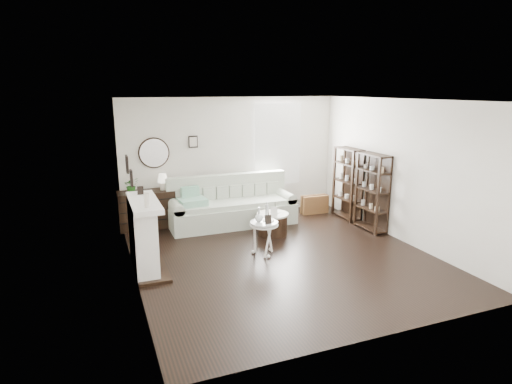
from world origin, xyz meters
name	(u,v)px	position (x,y,z in m)	size (l,w,h in m)	color
room	(263,145)	(0.73, 2.70, 1.60)	(5.50, 5.50, 5.50)	black
fireplace	(144,237)	(-2.32, 0.30, 0.54)	(0.50, 1.40, 1.84)	white
shelf_unit_far	(348,183)	(2.33, 1.55, 0.80)	(0.30, 0.80, 1.60)	black
shelf_unit_near	(372,192)	(2.33, 0.65, 0.80)	(0.30, 0.80, 1.60)	black
sofa	(231,208)	(-0.25, 2.08, 0.35)	(2.70, 0.93, 1.05)	#A8B09D
quilt	(192,202)	(-1.13, 1.95, 0.61)	(0.55, 0.45, 0.14)	#279064
suitcase	(315,204)	(1.83, 2.14, 0.21)	(0.64, 0.21, 0.43)	brown
dresser	(148,209)	(-1.98, 2.47, 0.40)	(1.19, 0.51, 0.79)	black
table_lamp	(163,182)	(-1.64, 2.47, 0.97)	(0.22, 0.22, 0.35)	beige
potted_plant	(131,185)	(-2.28, 2.42, 0.95)	(0.29, 0.25, 0.32)	#205819
drum_table	(273,224)	(0.30, 1.09, 0.23)	(0.64, 0.64, 0.45)	black
pedestal_table	(264,225)	(-0.27, 0.17, 0.55)	(0.50, 0.50, 0.61)	silver
eiffel_drum	(275,208)	(0.37, 1.14, 0.54)	(0.11, 0.11, 0.20)	black
bottle_drum	(267,209)	(0.14, 1.02, 0.58)	(0.06, 0.06, 0.27)	silver
card_frame_drum	(274,211)	(0.26, 0.93, 0.54)	(0.14, 0.01, 0.18)	white
eiffel_ped	(269,215)	(-0.17, 0.21, 0.70)	(0.11, 0.11, 0.19)	black
flask_ped	(259,215)	(-0.35, 0.20, 0.74)	(0.14, 0.14, 0.27)	silver
card_frame_ped	(268,219)	(-0.24, 0.04, 0.69)	(0.12, 0.01, 0.16)	black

